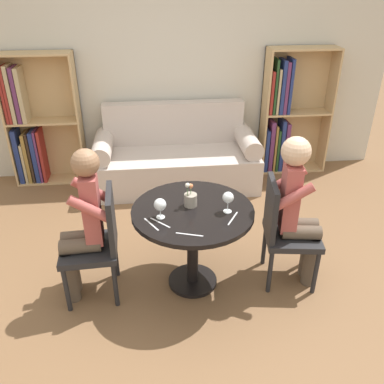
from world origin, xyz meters
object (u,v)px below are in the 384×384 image
couch (176,159)px  bookshelf_left (35,125)px  flower_vase (190,198)px  person_left (83,224)px  wine_glass_right (228,198)px  person_right (298,208)px  chair_right (284,228)px  wine_glass_left (160,205)px  chair_left (98,240)px  bookshelf_right (286,116)px

couch → bookshelf_left: 1.68m
bookshelf_left → flower_vase: size_ratio=7.57×
couch → person_left: person_left is taller
bookshelf_left → wine_glass_right: (1.87, -2.13, 0.13)m
couch → person_right: (0.81, -1.83, 0.38)m
bookshelf_left → chair_right: size_ratio=1.68×
person_left → wine_glass_right: bearing=85.7°
bookshelf_left → person_left: size_ratio=1.22×
couch → flower_vase: size_ratio=9.42×
wine_glass_right → person_left: bearing=178.4°
flower_vase → chair_right: bearing=-5.2°
chair_right → person_right: 0.21m
wine_glass_left → flower_vase: (0.23, 0.14, -0.04)m
chair_left → person_left: person_left is taller
bookshelf_right → bookshelf_left: bearing=-180.0°
chair_right → wine_glass_left: bearing=102.5°
flower_vase → bookshelf_left: bearing=128.6°
wine_glass_left → flower_vase: flower_vase is taller
bookshelf_left → chair_right: bearing=-41.6°
bookshelf_left → chair_right: 3.13m
person_right → wine_glass_right: size_ratio=7.76×
chair_left → wine_glass_left: bearing=79.8°
bookshelf_right → person_left: bearing=-136.2°
chair_right → wine_glass_right: size_ratio=5.54×
wine_glass_right → flower_vase: (-0.26, 0.12, -0.05)m
couch → person_right: person_right is taller
bookshelf_left → wine_glass_left: bookshelf_left is taller
person_left → wine_glass_right: person_left is taller
person_right → wine_glass_left: person_right is taller
person_left → wine_glass_right: (1.06, -0.03, 0.17)m
chair_right → person_right: (0.08, -0.02, 0.19)m
wine_glass_right → person_right: bearing=2.9°
bookshelf_left → person_left: (0.80, -2.10, -0.04)m
bookshelf_left → person_right: bearing=-40.9°
bookshelf_left → chair_right: (2.34, -2.08, -0.20)m
couch → person_right: 2.04m
bookshelf_left → flower_vase: bookshelf_left is taller
wine_glass_left → wine_glass_right: size_ratio=0.94×
wine_glass_left → bookshelf_left: bearing=122.5°
couch → bookshelf_right: (1.38, 0.26, 0.40)m
person_left → flower_vase: person_left is taller
bookshelf_left → person_right: size_ratio=1.20×
person_right → wine_glass_left: bearing=101.0°
wine_glass_left → chair_left: bearing=172.4°
couch → wine_glass_left: size_ratio=12.32×
chair_right → person_right: bearing=-95.6°
person_right → flower_vase: size_ratio=6.32×
couch → bookshelf_left: (-1.61, 0.26, 0.39)m
chair_right → person_left: person_left is taller
wine_glass_left → wine_glass_right: 0.50m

